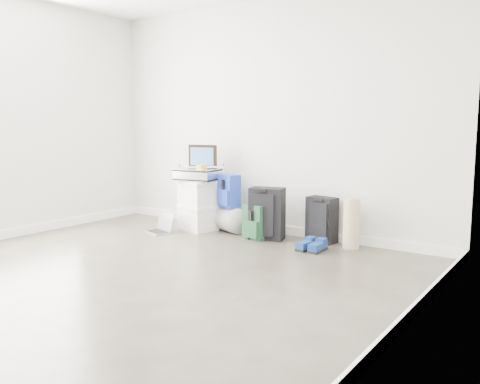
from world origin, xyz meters
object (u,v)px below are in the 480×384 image
Objects in this scene: boxes_stack at (198,205)px; briefcase at (198,174)px; large_suitcase at (267,214)px; carry_on at (321,220)px; laptop at (161,228)px; duffel_bag at (230,219)px.

briefcase is (0.00, 0.00, 0.37)m from boxes_stack.
large_suitcase is at bearing 16.42° from boxes_stack.
large_suitcase is at bearing -149.75° from carry_on.
briefcase reaches higher than laptop.
large_suitcase is (0.95, 0.05, -0.02)m from boxes_stack.
laptop is at bearing -176.57° from large_suitcase.
boxes_stack is 1.60× the size of laptop.
duffel_bag is at bearing 55.68° from laptop.
large_suitcase is 1.17× the size of carry_on.
large_suitcase is at bearing -4.73° from briefcase.
carry_on is 1.30× the size of laptop.
laptop is at bearing -151.70° from carry_on.
large_suitcase is (0.59, -0.11, 0.14)m from duffel_bag.
laptop is at bearing -134.91° from briefcase.
briefcase is 0.77m from laptop.
briefcase reaches higher than carry_on.
duffel_bag is at bearing 36.25° from boxes_stack.
briefcase is 1.26× the size of laptop.
boxes_stack reaches higher than duffel_bag.
briefcase is 1.60m from carry_on.
duffel_bag is (0.36, 0.15, -0.16)m from boxes_stack.
boxes_stack is 1.27× the size of briefcase.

